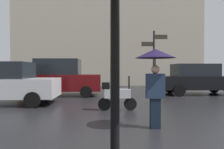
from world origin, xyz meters
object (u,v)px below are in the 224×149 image
parked_car_left (61,78)px  parked_car_right (6,83)px  parked_car_distant (197,79)px  parked_scooter (116,95)px  street_signpost (154,60)px  pedestrian_with_umbrella (155,65)px

parked_car_left → parked_car_right: bearing=-134.4°
parked_car_right → parked_car_distant: size_ratio=0.94×
parked_car_left → parked_scooter: bearing=-71.0°
parked_scooter → parked_car_distant: size_ratio=0.32×
parked_scooter → street_signpost: (1.65, 1.21, 1.31)m
parked_car_left → parked_car_right: size_ratio=1.03×
street_signpost → parked_scooter: bearing=-143.9°
parked_car_left → street_signpost: size_ratio=1.39×
parked_scooter → parked_car_distant: (5.03, 4.69, 0.37)m
parked_car_distant → parked_car_left: bearing=-7.3°
parked_car_right → street_signpost: 6.31m
parked_scooter → parked_car_left: parked_car_left is taller
pedestrian_with_umbrella → parked_car_distant: size_ratio=0.45×
pedestrian_with_umbrella → street_signpost: street_signpost is taller
pedestrian_with_umbrella → parked_car_right: 6.70m
parked_car_left → street_signpost: 5.59m
pedestrian_with_umbrella → parked_scooter: bearing=-77.0°
parked_car_distant → street_signpost: 4.94m
parked_car_distant → street_signpost: bearing=36.7°
parked_scooter → parked_car_right: parked_car_right is taller
parked_scooter → parked_car_left: bearing=139.3°
pedestrian_with_umbrella → parked_car_distant: (4.20, 7.05, -0.65)m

